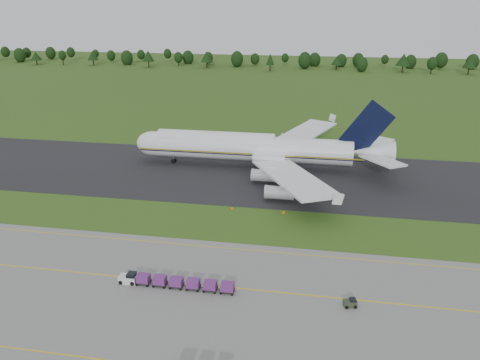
% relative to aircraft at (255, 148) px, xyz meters
% --- Properties ---
extents(ground, '(600.00, 600.00, 0.00)m').
position_rel_aircraft_xyz_m(ground, '(2.87, -33.83, -5.50)').
color(ground, '#305118').
rests_on(ground, ground).
extents(apron, '(300.00, 52.00, 0.06)m').
position_rel_aircraft_xyz_m(apron, '(2.87, -67.83, -5.47)').
color(apron, slate).
rests_on(apron, ground).
extents(taxiway, '(300.00, 40.00, 0.08)m').
position_rel_aircraft_xyz_m(taxiway, '(2.87, -5.83, -5.46)').
color(taxiway, black).
rests_on(taxiway, ground).
extents(apron_markings, '(300.00, 30.20, 0.01)m').
position_rel_aircraft_xyz_m(apron_markings, '(2.87, -60.81, -5.43)').
color(apron_markings, yellow).
rests_on(apron_markings, apron).
extents(tree_line, '(527.33, 23.08, 11.98)m').
position_rel_aircraft_xyz_m(tree_line, '(-11.25, 186.80, 0.61)').
color(tree_line, black).
rests_on(tree_line, ground).
extents(aircraft, '(68.01, 66.85, 19.25)m').
position_rel_aircraft_xyz_m(aircraft, '(0.00, 0.00, 0.00)').
color(aircraft, white).
rests_on(aircraft, ground).
extents(baggage_train, '(18.49, 1.68, 1.61)m').
position_rel_aircraft_xyz_m(baggage_train, '(-4.46, -57.15, -4.56)').
color(baggage_train, silver).
rests_on(baggage_train, apron).
extents(utility_cart, '(2.06, 1.52, 1.01)m').
position_rel_aircraft_xyz_m(utility_cart, '(22.25, -57.60, -4.94)').
color(utility_cart, '#303626').
rests_on(utility_cart, apron).
extents(edge_markers, '(11.34, 0.30, 0.60)m').
position_rel_aircraft_xyz_m(edge_markers, '(4.63, -27.62, -5.22)').
color(edge_markers, orange).
rests_on(edge_markers, ground).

